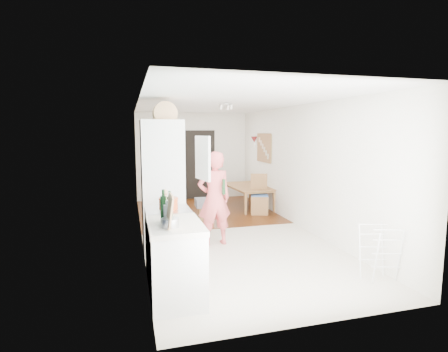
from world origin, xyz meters
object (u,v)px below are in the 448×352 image
stool (206,216)px  drying_rack (379,253)px  person (214,190)px  dining_chair (259,194)px  dining_table (249,198)px

stool → drying_rack: (1.65, -3.24, 0.16)m
person → dining_chair: (1.57, 1.91, -0.49)m
dining_chair → person: bearing=-112.3°
dining_table → drying_rack: bearing=178.6°
dining_chair → dining_table: bearing=106.7°
person → drying_rack: person is taller
stool → drying_rack: bearing=-63.0°
dining_table → drying_rack: 4.66m
person → dining_table: 3.17m
person → drying_rack: 2.74m
dining_table → stool: (-1.46, -1.42, -0.04)m
person → stool: 1.45m
dining_chair → drying_rack: (0.19, -3.92, -0.11)m
person → dining_chair: person is taller
dining_table → drying_rack: (0.19, -4.66, 0.12)m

